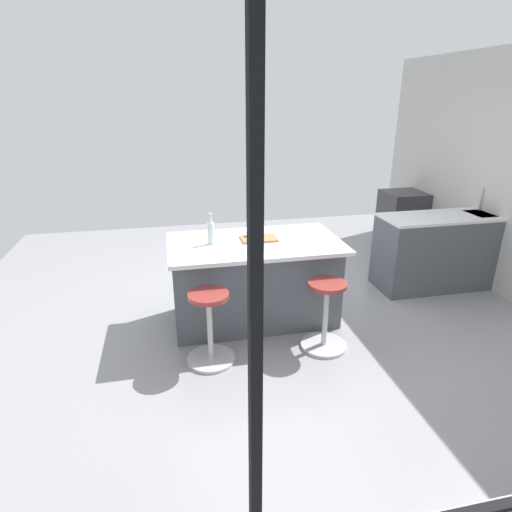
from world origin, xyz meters
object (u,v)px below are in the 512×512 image
object	(u,v)px
stool_middle	(210,330)
water_bottle	(211,232)
apple_green	(250,233)
oven_range	(402,220)
cutting_board	(259,239)
kitchen_island	(254,280)
stool_by_window	(325,317)

from	to	relation	value
stool_middle	water_bottle	bearing A→B (deg)	-99.40
water_bottle	apple_green	bearing A→B (deg)	-165.41
oven_range	cutting_board	world-z (taller)	cutting_board
kitchen_island	stool_middle	world-z (taller)	kitchen_island
stool_middle	cutting_board	distance (m)	1.08
apple_green	cutting_board	bearing A→B (deg)	136.80
oven_range	kitchen_island	bearing A→B (deg)	33.31
cutting_board	stool_middle	bearing A→B (deg)	49.00
kitchen_island	water_bottle	size ratio (longest dim) A/B	5.54
stool_by_window	kitchen_island	bearing A→B (deg)	-51.16
oven_range	water_bottle	world-z (taller)	water_bottle
oven_range	cutting_board	size ratio (longest dim) A/B	2.46
stool_by_window	water_bottle	world-z (taller)	water_bottle
oven_range	kitchen_island	xyz separation A→B (m)	(2.75, 1.80, 0.01)
kitchen_island	apple_green	world-z (taller)	apple_green
water_bottle	kitchen_island	bearing A→B (deg)	-176.77
stool_by_window	water_bottle	xyz separation A→B (m)	(0.98, -0.65, 0.70)
stool_middle	cutting_board	xyz separation A→B (m)	(-0.59, -0.68, 0.59)
stool_by_window	apple_green	bearing A→B (deg)	-53.05
apple_green	kitchen_island	bearing A→B (deg)	107.52
cutting_board	water_bottle	world-z (taller)	water_bottle
kitchen_island	apple_green	size ratio (longest dim) A/B	22.77
cutting_board	apple_green	size ratio (longest dim) A/B	4.74
oven_range	stool_by_window	bearing A→B (deg)	48.36
apple_green	oven_range	bearing A→B (deg)	-148.14
kitchen_island	oven_range	bearing A→B (deg)	-146.69
water_bottle	stool_by_window	bearing A→B (deg)	146.41
kitchen_island	stool_middle	distance (m)	0.88
kitchen_island	water_bottle	xyz separation A→B (m)	(0.44, 0.02, 0.57)
stool_by_window	stool_middle	xyz separation A→B (m)	(1.09, 0.00, 0.00)
oven_range	stool_middle	size ratio (longest dim) A/B	1.30
oven_range	stool_middle	distance (m)	4.12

